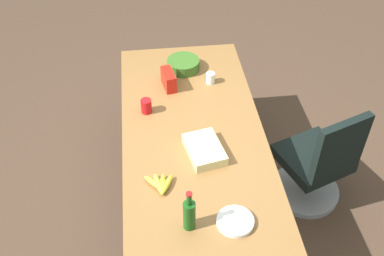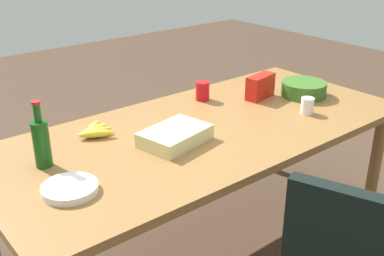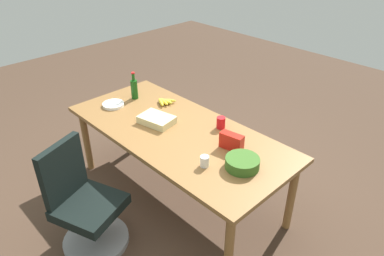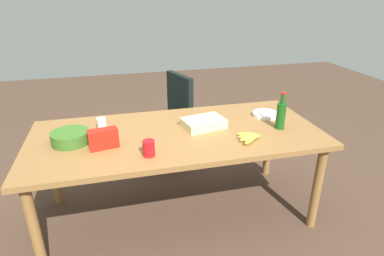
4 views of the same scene
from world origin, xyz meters
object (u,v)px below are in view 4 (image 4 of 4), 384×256
conference_table (177,141)px  salad_bowl (70,137)px  chip_bag_red (103,139)px  paper_cup (102,124)px  sheet_cake (204,123)px  wine_bottle (281,115)px  paper_plate_stack (265,114)px  red_solo_cup (149,148)px  banana_bunch (250,137)px  office_chair (168,130)px

conference_table → salad_bowl: salad_bowl is taller
chip_bag_red → salad_bowl: 0.27m
chip_bag_red → paper_cup: bearing=-87.4°
sheet_cake → paper_cup: (0.78, -0.16, 0.01)m
wine_bottle → paper_plate_stack: bearing=-92.2°
paper_plate_stack → wine_bottle: bearing=87.8°
chip_bag_red → salad_bowl: size_ratio=0.75×
wine_bottle → red_solo_cup: (1.06, 0.20, -0.06)m
banana_bunch → salad_bowl: 1.29m
salad_bowl → office_chair: bearing=-132.4°
sheet_cake → red_solo_cup: (0.48, 0.37, 0.02)m
conference_table → red_solo_cup: red_solo_cup is taller
chip_bag_red → paper_plate_stack: chip_bag_red is taller
chip_bag_red → paper_plate_stack: bearing=-168.5°
salad_bowl → conference_table: bearing=179.1°
sheet_cake → salad_bowl: salad_bowl is taller
conference_table → office_chair: bearing=-95.0°
conference_table → paper_cup: 0.61m
conference_table → chip_bag_red: (0.54, 0.13, 0.14)m
wine_bottle → red_solo_cup: 1.08m
sheet_cake → banana_bunch: 0.41m
paper_cup → wine_bottle: 1.40m
conference_table → banana_bunch: size_ratio=11.03×
office_chair → chip_bag_red: office_chair is taller
sheet_cake → paper_plate_stack: size_ratio=1.45×
banana_bunch → red_solo_cup: 0.74m
salad_bowl → paper_cup: bearing=-137.7°
chip_bag_red → paper_plate_stack: size_ratio=0.91×
salad_bowl → wine_bottle: size_ratio=0.91×
sheet_cake → banana_bunch: (-0.26, 0.32, -0.01)m
office_chair → sheet_cake: size_ratio=2.99×
salad_bowl → red_solo_cup: red_solo_cup is taller
paper_plate_stack → red_solo_cup: (1.07, 0.47, 0.04)m
red_solo_cup → salad_bowl: bearing=-32.4°
office_chair → red_solo_cup: size_ratio=8.69×
paper_plate_stack → paper_cup: 1.37m
office_chair → paper_cup: (0.64, 0.75, 0.45)m
sheet_cake → office_chair: bearing=-81.1°
salad_bowl → red_solo_cup: (-0.52, 0.33, 0.01)m
banana_bunch → conference_table: bearing=-28.7°
chip_bag_red → banana_bunch: chip_bag_red is taller
conference_table → paper_plate_stack: bearing=-169.7°
paper_cup → salad_bowl: paper_cup is taller
conference_table → paper_cup: size_ratio=24.62×
conference_table → wine_bottle: (-0.80, 0.12, 0.19)m
conference_table → wine_bottle: bearing=171.5°
office_chair → salad_bowl: 1.35m
paper_plate_stack → red_solo_cup: bearing=23.6°
sheet_cake → conference_table: bearing=12.4°
paper_plate_stack → paper_cup: bearing=-2.5°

